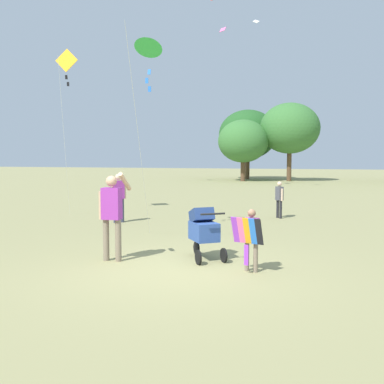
% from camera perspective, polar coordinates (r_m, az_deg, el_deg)
% --- Properties ---
extents(ground_plane, '(120.00, 120.00, 0.00)m').
position_cam_1_polar(ground_plane, '(8.28, -1.66, -9.74)').
color(ground_plane, '#938E5B').
extents(treeline_distant, '(25.86, 7.23, 6.09)m').
position_cam_1_polar(treeline_distant, '(37.28, 17.25, 7.05)').
color(treeline_distant, brown).
rests_on(treeline_distant, ground).
extents(child_with_butterfly_kite, '(0.58, 0.45, 1.11)m').
position_cam_1_polar(child_with_butterfly_kite, '(8.11, 7.35, -5.29)').
color(child_with_butterfly_kite, '#7F705B').
rests_on(child_with_butterfly_kite, ground).
extents(person_adult_flyer, '(0.53, 0.50, 1.74)m').
position_cam_1_polar(person_adult_flyer, '(8.96, -9.96, -2.20)').
color(person_adult_flyer, '#7F705B').
rests_on(person_adult_flyer, ground).
extents(stroller, '(0.88, 1.06, 1.03)m').
position_cam_1_polar(stroller, '(9.03, 1.45, -4.60)').
color(stroller, black).
rests_on(stroller, ground).
extents(kite_adult_black, '(0.98, 3.31, 4.99)m').
position_cam_1_polar(kite_adult_black, '(12.20, -5.47, 17.30)').
color(kite_adult_black, green).
rests_on(kite_adult_black, ground).
extents(kite_orange_delta, '(1.02, 1.67, 5.64)m').
position_cam_1_polar(kite_orange_delta, '(16.43, -15.39, 14.89)').
color(kite_orange_delta, '#F4A319').
rests_on(kite_orange_delta, ground).
extents(person_red_shirt, '(0.37, 0.36, 1.49)m').
position_cam_1_polar(person_red_shirt, '(14.03, -9.14, -0.23)').
color(person_red_shirt, '#33384C').
rests_on(person_red_shirt, ground).
extents(person_sitting_far, '(0.28, 0.33, 1.20)m').
position_cam_1_polar(person_sitting_far, '(15.10, 10.83, -0.56)').
color(person_sitting_far, '#232328').
rests_on(person_sitting_far, ground).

